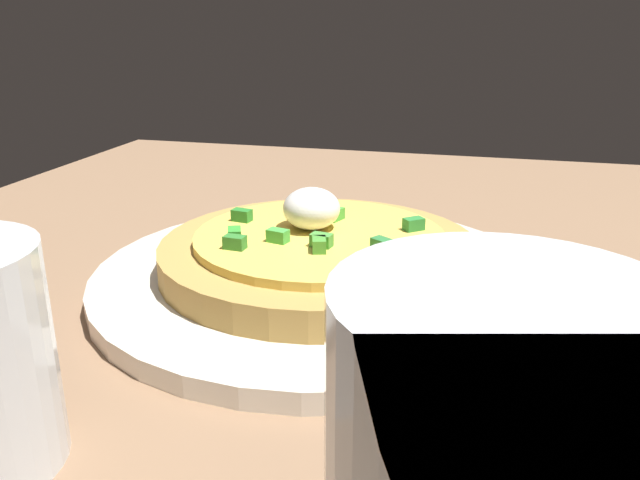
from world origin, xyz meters
TOP-DOWN VIEW (x-y plane):
  - dining_table at (0.00, 0.00)cm, footprint 90.95×68.42cm
  - plate at (0.80, -4.22)cm, footprint 29.31×29.31cm
  - pizza at (0.83, -4.19)cm, footprint 20.64×20.64cm

SIDE VIEW (x-z plane):
  - dining_table at x=0.00cm, z-range 0.00..2.84cm
  - plate at x=0.80cm, z-range 2.84..4.08cm
  - pizza at x=0.83cm, z-range 2.75..7.90cm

